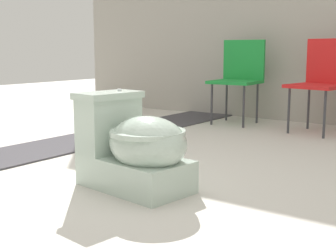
# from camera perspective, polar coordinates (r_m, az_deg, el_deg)

# --- Properties ---
(ground_plane) EXTENTS (14.00, 14.00, 0.00)m
(ground_plane) POSITION_cam_1_polar(r_m,az_deg,el_deg) (2.60, -4.25, -7.15)
(ground_plane) COLOR beige
(gravel_strip) EXTENTS (0.56, 8.00, 0.01)m
(gravel_strip) POSITION_cam_1_polar(r_m,az_deg,el_deg) (3.73, -12.69, -2.23)
(gravel_strip) COLOR #423F44
(gravel_strip) RESTS_ON ground
(toilet) EXTENTS (0.67, 0.45, 0.52)m
(toilet) POSITION_cam_1_polar(r_m,az_deg,el_deg) (2.48, -4.02, -2.73)
(toilet) COLOR #B2C6B7
(toilet) RESTS_ON ground
(folding_chair_left) EXTENTS (0.47, 0.47, 0.83)m
(folding_chair_left) POSITION_cam_1_polar(r_m,az_deg,el_deg) (4.78, 8.70, 6.50)
(folding_chair_left) COLOR #1E8C38
(folding_chair_left) RESTS_ON ground
(folding_chair_middle) EXTENTS (0.51, 0.51, 0.83)m
(folding_chair_middle) POSITION_cam_1_polar(r_m,az_deg,el_deg) (4.39, 18.42, 5.90)
(folding_chair_middle) COLOR red
(folding_chair_middle) RESTS_ON ground
(boulder_near) EXTENTS (0.50, 0.47, 0.28)m
(boulder_near) POSITION_cam_1_polar(r_m,az_deg,el_deg) (3.94, -6.32, 0.51)
(boulder_near) COLOR gray
(boulder_near) RESTS_ON ground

